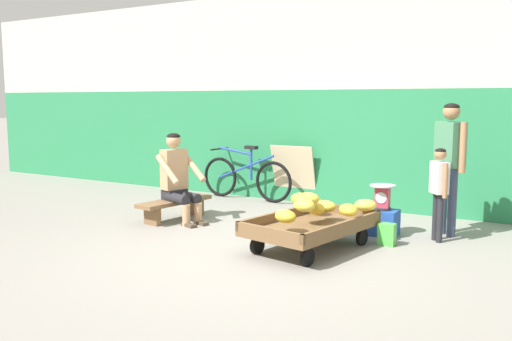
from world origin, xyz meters
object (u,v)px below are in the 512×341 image
at_px(weighing_scale, 382,197).
at_px(customer_child, 439,184).
at_px(banana_cart, 311,227).
at_px(bicycle_near_left, 246,177).
at_px(low_bench, 175,205).
at_px(sign_board, 294,174).
at_px(vendor_seated, 178,178).
at_px(shopping_bag, 387,234).
at_px(plastic_crate, 382,222).
at_px(customer_adult, 450,154).

height_order(weighing_scale, customer_child, customer_child).
relative_size(banana_cart, bicycle_near_left, 0.94).
relative_size(low_bench, sign_board, 1.28).
relative_size(banana_cart, weighing_scale, 5.22).
height_order(vendor_seated, shopping_bag, vendor_seated).
height_order(plastic_crate, customer_adult, customer_adult).
height_order(banana_cart, shopping_bag, banana_cart).
bearing_deg(bicycle_near_left, shopping_bag, -29.26).
bearing_deg(bicycle_near_left, banana_cart, -44.85).
xyz_separation_m(vendor_seated, customer_child, (3.13, 0.66, 0.08)).
xyz_separation_m(customer_adult, customer_child, (-0.03, -0.34, -0.31)).
xyz_separation_m(weighing_scale, shopping_bag, (0.19, -0.41, -0.33)).
bearing_deg(customer_child, weighing_scale, -175.81).
height_order(low_bench, plastic_crate, plastic_crate).
xyz_separation_m(vendor_seated, shopping_bag, (2.71, 0.21, -0.45)).
bearing_deg(banana_cart, shopping_bag, 42.24).
relative_size(low_bench, bicycle_near_left, 0.68).
height_order(low_bench, vendor_seated, vendor_seated).
bearing_deg(vendor_seated, shopping_bag, 4.41).
height_order(plastic_crate, sign_board, sign_board).
bearing_deg(plastic_crate, banana_cart, -114.18).
relative_size(weighing_scale, customer_child, 0.29).
xyz_separation_m(low_bench, customer_child, (3.22, 0.64, 0.45)).
xyz_separation_m(plastic_crate, shopping_bag, (0.19, -0.41, -0.03)).
bearing_deg(customer_adult, low_bench, -163.24).
bearing_deg(banana_cart, low_bench, 169.67).
relative_size(banana_cart, plastic_crate, 4.35).
bearing_deg(bicycle_near_left, customer_adult, -13.17).
bearing_deg(banana_cart, customer_adult, 51.51).
bearing_deg(shopping_bag, low_bench, -176.28).
distance_m(weighing_scale, sign_board, 2.26).
relative_size(weighing_scale, sign_board, 0.34).
bearing_deg(sign_board, bicycle_near_left, -166.36).
bearing_deg(customer_child, banana_cart, -135.90).
xyz_separation_m(customer_adult, shopping_bag, (-0.46, -0.80, -0.83)).
relative_size(low_bench, customer_adult, 0.74).
bearing_deg(customer_adult, plastic_crate, -149.18).
relative_size(banana_cart, vendor_seated, 1.37).
bearing_deg(shopping_bag, bicycle_near_left, 150.74).
relative_size(sign_board, customer_child, 0.84).
distance_m(plastic_crate, bicycle_near_left, 2.83).
distance_m(weighing_scale, customer_child, 0.65).
bearing_deg(customer_child, customer_adult, 85.20).
xyz_separation_m(sign_board, shopping_bag, (2.02, -1.73, -0.32)).
relative_size(plastic_crate, sign_board, 0.41).
bearing_deg(plastic_crate, customer_adult, 30.82).
bearing_deg(banana_cart, bicycle_near_left, 135.15).
height_order(plastic_crate, customer_child, customer_child).
distance_m(low_bench, shopping_bag, 2.80).
height_order(banana_cart, bicycle_near_left, bicycle_near_left).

